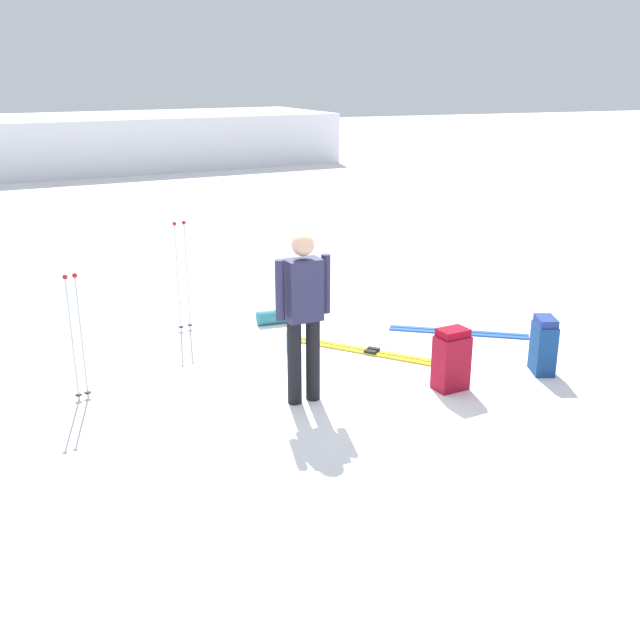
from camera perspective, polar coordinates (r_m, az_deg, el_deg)
The scene contains 11 objects.
ground_plane at distance 7.85m, azimuth 0.00°, elevation -4.84°, with size 80.00×80.00×0.00m, color white.
distant_snow_ridge at distance 26.05m, azimuth -15.60°, elevation 13.07°, with size 14.26×5.00×1.65m, color silver.
skier_standing at distance 7.10m, azimuth -1.29°, elevation 0.81°, with size 0.57×0.26×1.70m.
ski_pair_near at distance 8.66m, azimuth 4.00°, elevation -2.47°, with size 1.48×1.53×0.05m.
ski_pair_far at distance 9.44m, azimuth 10.55°, elevation -0.91°, with size 1.55×1.04×0.05m.
backpack_large_dark at distance 8.36m, azimuth 16.75°, elevation -1.90°, with size 0.31×0.38×0.63m.
backpack_bright at distance 7.71m, azimuth 10.04°, elevation -3.02°, with size 0.36×0.29×0.65m.
ski_poles_planted_near at distance 9.30m, azimuth -10.52°, elevation 3.68°, with size 0.19×0.11×1.39m.
ski_poles_planted_far at distance 7.58m, azimuth -18.19°, elevation -0.84°, with size 0.16×0.10×1.30m.
sleeping_mat_rolled at distance 9.63m, azimuth -3.23°, elevation 0.27°, with size 0.18×0.18×0.55m, color teal.
thermos_bottle at distance 8.64m, azimuth -2.43°, elevation -1.64°, with size 0.07×0.07×0.26m, color #AEBDC3.
Camera 1 is at (-2.40, -6.77, 3.16)m, focal length 41.76 mm.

